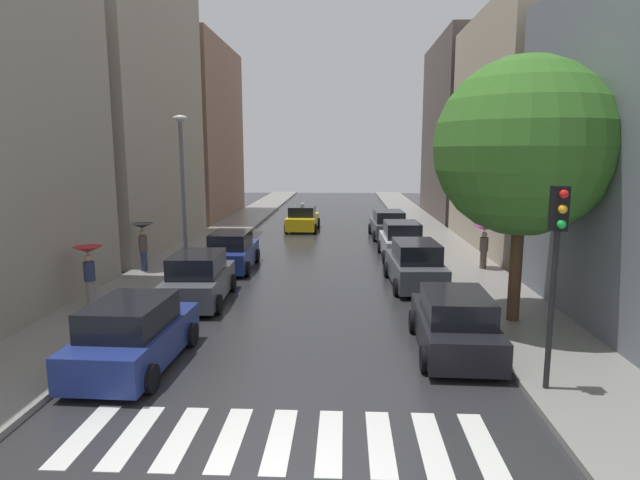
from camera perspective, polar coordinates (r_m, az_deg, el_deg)
name	(u,v)px	position (r m, az deg, el deg)	size (l,w,h in m)	color
ground_plane	(326,239)	(31.56, 0.62, 0.13)	(28.00, 72.00, 0.04)	#2A2A2D
sidewalk_left	(219,236)	(32.43, -10.94, 0.38)	(3.00, 72.00, 0.15)	gray
sidewalk_right	(435,238)	(31.97, 12.34, 0.21)	(3.00, 72.00, 0.15)	gray
crosswalk_stripes	(280,440)	(10.13, -4.37, -20.81)	(7.65, 2.20, 0.01)	silver
building_left_mid	(115,100)	(30.50, -21.41, 14.01)	(6.00, 12.27, 15.70)	#9E9384
building_left_far	(190,132)	(42.96, -13.97, 11.28)	(6.00, 12.43, 13.32)	#8C6B56
building_right_mid	(533,133)	(30.37, 22.08, 10.76)	(6.00, 12.18, 12.29)	#B2A38C
building_right_far	(472,131)	(43.27, 16.21, 11.31)	(6.00, 12.36, 13.54)	#564C47
parked_car_left_nearest	(134,336)	(13.50, -19.58, -9.76)	(2.16, 4.26, 1.68)	navy
parked_car_left_second	(199,279)	(18.52, -13.02, -4.19)	(2.16, 4.34, 1.74)	#474C51
parked_car_left_third	(232,252)	(23.49, -9.56, -1.26)	(2.06, 4.35, 1.68)	navy
parked_car_right_nearest	(455,324)	(14.13, 14.41, -8.80)	(2.10, 4.27, 1.60)	black
parked_car_right_second	(415,265)	(20.53, 10.28, -2.72)	(2.14, 4.49, 1.77)	#474C51
parked_car_right_third	(401,241)	(25.86, 8.82, -0.15)	(2.11, 4.22, 1.80)	#B2B7BF
parked_car_right_fourth	(388,225)	(32.10, 7.42, 1.64)	(2.26, 4.54, 1.65)	#474C51
taxi_midroad	(303,219)	(34.89, -1.89, 2.33)	(2.14, 4.45, 1.81)	yellow
pedestrian_foreground	(143,237)	(23.33, -18.70, 0.30)	(0.95, 0.95, 2.02)	navy
pedestrian_by_kerb	(484,238)	(23.64, 17.42, 0.25)	(0.97, 0.97, 1.86)	brown
pedestrian_far_side	(89,264)	(18.75, -23.82, -2.35)	(0.92, 0.92, 1.95)	gray
street_tree_right	(523,147)	(16.20, 21.19, 9.38)	(5.08, 5.08, 7.66)	#513823
traffic_light_right_corner	(557,243)	(11.70, 24.32, -0.33)	(0.30, 0.42, 4.30)	black
lamp_post_left	(183,182)	(22.46, -14.68, 6.09)	(0.60, 0.28, 6.45)	#595B60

